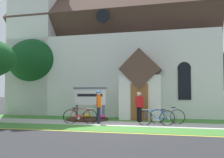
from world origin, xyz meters
name	(u,v)px	position (x,y,z in m)	size (l,w,h in m)	color
ground	(135,119)	(0.00, 4.00, 0.00)	(140.00, 140.00, 0.00)	#2B2B2D
sidewalk_slab	(84,123)	(-2.27, 1.53, 0.01)	(32.00, 2.09, 0.01)	#B7B5AD
grass_verge	(69,127)	(-2.27, -0.43, 0.00)	(32.00, 1.84, 0.01)	#427F33
church_lawn	(97,119)	(-2.27, 3.72, 0.00)	(24.00, 2.30, 0.01)	#427F33
curb_paint_stripe	(59,131)	(-2.27, -1.51, 0.00)	(28.00, 0.16, 0.01)	yellow
church_building	(108,51)	(-2.93, 8.54, 4.91)	(15.26, 9.78, 13.47)	white
church_sign	(90,98)	(-2.56, 3.21, 1.29)	(2.09, 0.14, 1.90)	slate
flower_bed	(87,119)	(-2.54, 2.75, 0.07)	(2.44, 2.44, 0.34)	#382319
bicycle_green	(167,116)	(1.98, 2.11, 0.39)	(1.77, 0.09, 0.86)	black
bicycle_black	(156,117)	(1.49, 1.25, 0.38)	(1.80, 0.37, 0.81)	black
bicycle_red	(80,116)	(-2.32, 1.02, 0.38)	(1.68, 0.51, 0.83)	black
cyclist_in_white_jersey	(139,105)	(0.48, 2.53, 0.93)	(0.44, 0.63, 1.61)	black
cyclist_in_blue_jersey	(99,104)	(-1.43, 1.34, 0.98)	(0.37, 0.69, 1.67)	#191E38
roadside_conifer	(211,55)	(5.10, 10.70, 4.58)	(3.87, 3.87, 7.42)	#4C3823
yard_deciduous_tree	(35,61)	(-7.62, 5.57, 3.88)	(3.90, 3.90, 5.51)	#4C3823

